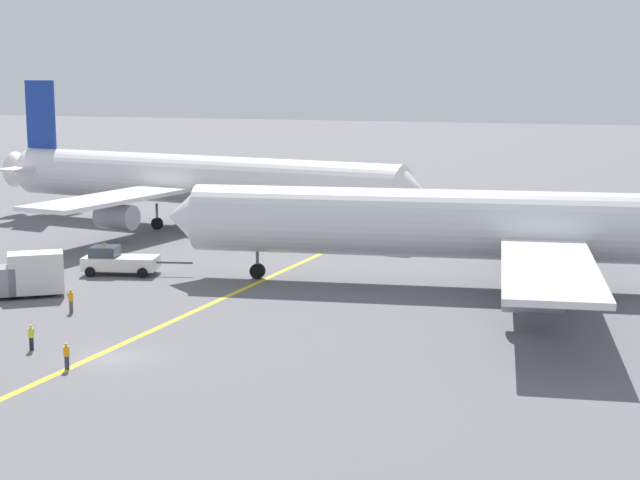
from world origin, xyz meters
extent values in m
plane|color=slate|center=(0.00, 0.00, 0.00)|extent=(600.00, 600.00, 0.00)
cube|color=yellow|center=(-0.67, 10.00, 0.00)|extent=(6.80, 119.86, 0.01)
cylinder|color=white|center=(-17.77, 49.13, 5.46)|extent=(50.36, 12.63, 5.62)
cone|color=white|center=(8.20, 45.42, 5.46)|extent=(3.50, 5.51, 5.17)
cone|color=white|center=(-43.55, 52.80, 5.46)|extent=(4.20, 4.96, 4.49)
cube|color=white|center=(-20.25, 49.48, 4.62)|extent=(12.90, 46.90, 0.44)
cube|color=white|center=(-41.07, 52.45, 6.02)|extent=(5.00, 13.32, 0.28)
cube|color=#193899|center=(-40.77, 52.41, 12.44)|extent=(4.41, 0.98, 8.33)
cylinder|color=#999EA3|center=(-21.10, 36.46, 2.82)|extent=(4.53, 3.17, 2.60)
cylinder|color=#999EA3|center=(-17.42, 62.22, 2.82)|extent=(4.53, 3.17, 2.60)
cylinder|color=slate|center=(-20.76, 52.99, 1.79)|extent=(0.28, 0.28, 2.28)
cylinder|color=black|center=(-20.76, 52.99, 0.65)|extent=(1.36, 0.73, 1.30)
cylinder|color=slate|center=(-21.72, 46.25, 1.79)|extent=(0.28, 0.28, 2.28)
cylinder|color=black|center=(-21.72, 46.25, 0.65)|extent=(1.36, 0.73, 1.30)
cylinder|color=slate|center=(2.06, 46.30, 1.79)|extent=(0.28, 0.28, 2.28)
cylinder|color=black|center=(2.06, 46.30, 0.65)|extent=(1.36, 0.73, 1.30)
cylinder|color=silver|center=(20.27, 28.03, 5.23)|extent=(53.00, 13.39, 5.67)
cone|color=silver|center=(-7.00, 23.96, 5.23)|extent=(3.54, 5.58, 5.22)
cube|color=silver|center=(22.88, 28.41, 4.38)|extent=(13.45, 48.69, 0.44)
cylinder|color=#999EA3|center=(19.90, 41.64, 2.58)|extent=(4.54, 3.19, 2.60)
cylinder|color=#999EA3|center=(23.88, 14.90, 2.58)|extent=(4.54, 3.19, 2.60)
cylinder|color=slate|center=(24.37, 25.20, 1.66)|extent=(0.28, 0.28, 2.02)
cylinder|color=black|center=(24.37, 25.20, 0.65)|extent=(1.37, 0.74, 1.30)
cylinder|color=slate|center=(23.37, 31.92, 1.66)|extent=(0.28, 0.28, 2.02)
cylinder|color=black|center=(23.37, 31.92, 0.65)|extent=(1.37, 0.74, 1.30)
cylinder|color=slate|center=(-0.59, 24.92, 1.66)|extent=(0.28, 0.28, 2.02)
cylinder|color=black|center=(-0.59, 24.92, 0.65)|extent=(1.37, 0.74, 1.30)
cube|color=white|center=(-12.66, 22.73, 1.02)|extent=(6.90, 4.21, 1.13)
cube|color=#333D47|center=(-14.04, 22.40, 2.03)|extent=(2.77, 2.72, 0.90)
cylinder|color=#4C4C51|center=(-7.98, 23.84, 1.13)|extent=(3.16, 0.93, 0.20)
sphere|color=orange|center=(-14.04, 22.40, 2.66)|extent=(0.24, 0.24, 0.24)
cylinder|color=black|center=(-14.59, 20.83, 0.45)|extent=(0.94, 0.50, 0.90)
cylinder|color=black|center=(-15.24, 23.56, 0.45)|extent=(0.94, 0.50, 0.90)
cylinder|color=black|center=(-10.08, 21.90, 0.45)|extent=(0.94, 0.50, 0.90)
cylinder|color=black|center=(-10.73, 24.63, 0.45)|extent=(0.94, 0.50, 0.90)
cube|color=gray|center=(-16.74, 11.51, 1.40)|extent=(3.19, 3.23, 2.20)
cube|color=silver|center=(-14.59, 13.04, 1.90)|extent=(4.81, 4.39, 3.20)
cylinder|color=black|center=(-15.38, 11.62, 0.30)|extent=(0.60, 0.51, 0.60)
cylinder|color=black|center=(-16.19, 12.76, 0.30)|extent=(0.60, 0.51, 0.60)
cylinder|color=black|center=(-14.16, 12.49, 0.30)|extent=(0.60, 0.51, 0.60)
cylinder|color=black|center=(-14.97, 13.63, 0.30)|extent=(0.60, 0.51, 0.60)
cylinder|color=black|center=(-5.79, -0.20, 0.42)|extent=(0.28, 0.28, 0.85)
cylinder|color=#D1E02D|center=(-5.79, -0.20, 1.15)|extent=(0.36, 0.36, 0.60)
sphere|color=beige|center=(-5.79, -0.20, 1.56)|extent=(0.23, 0.23, 0.23)
cylinder|color=#F24C19|center=(-5.78, 0.10, 1.27)|extent=(0.05, 0.05, 0.40)
cylinder|color=#2D3351|center=(-1.32, -3.03, 0.42)|extent=(0.28, 0.28, 0.83)
cylinder|color=orange|center=(-1.32, -3.03, 1.12)|extent=(0.36, 0.36, 0.59)
sphere|color=beige|center=(-1.32, -3.03, 1.53)|extent=(0.22, 0.22, 0.22)
cylinder|color=#F24C19|center=(-1.46, -2.76, 1.24)|extent=(0.05, 0.05, 0.40)
cylinder|color=#4C4C51|center=(-8.97, 9.22, 0.44)|extent=(0.28, 0.28, 0.88)
cylinder|color=orange|center=(-8.97, 9.22, 1.20)|extent=(0.36, 0.36, 0.63)
sphere|color=tan|center=(-8.97, 9.22, 1.63)|extent=(0.24, 0.24, 0.24)
cylinder|color=#F24C19|center=(-9.27, 9.25, 1.32)|extent=(0.05, 0.05, 0.40)
camera|label=1|loc=(31.09, -51.22, 17.42)|focal=54.83mm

